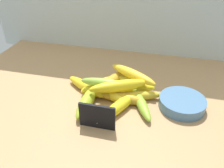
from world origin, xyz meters
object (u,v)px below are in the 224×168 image
Objects in this scene: banana_0 at (101,84)px; banana_8 at (113,81)px; banana_4 at (106,92)px; banana_5 at (133,82)px; banana_13 at (119,86)px; fruit_bowl at (182,103)px; chalkboard_sign at (97,117)px; banana_9 at (137,96)px; banana_10 at (86,86)px; banana_12 at (133,74)px; banana_11 at (104,83)px; banana_1 at (87,102)px; banana_2 at (141,103)px; banana_6 at (120,97)px; banana_7 at (119,107)px; banana_3 at (127,89)px.

banana_8 reaches higher than banana_0.
banana_5 is (8.33, 8.33, 0.11)cm from banana_4.
banana_13 is at bearing -111.31° from banana_5.
fruit_bowl is at bearing 0.19° from banana_4.
chalkboard_sign is 19.23cm from banana_9.
banana_10 reaches higher than banana_9.
banana_11 is at bearing -138.74° from banana_12.
banana_13 is (5.40, -0.62, 0.06)cm from banana_11.
fruit_bowl is 0.91× the size of banana_9.
banana_9 is (-15.45, 0.56, -0.02)cm from fruit_bowl.
banana_1 is at bearing -144.73° from banana_13.
banana_1 is at bearing -167.07° from banana_2.
banana_5 is 7.74cm from banana_8.
banana_6 is at bearing -15.35° from banana_10.
banana_1 is 0.85× the size of banana_7.
banana_13 reaches higher than banana_10.
banana_10 is at bearing -172.93° from banana_3.
banana_12 is (-2.85, 6.94, 4.32)cm from banana_9.
banana_3 is (10.21, -1.01, 0.06)cm from banana_0.
banana_11 is (-7.57, -3.86, 3.80)cm from banana_3.
fruit_bowl is at bearing 19.58° from banana_7.
banana_8 is 12.40cm from banana_9.
banana_8 is (-0.91, 23.29, -1.69)cm from chalkboard_sign.
banana_0 is 0.83× the size of banana_3.
banana_3 is 1.08× the size of banana_8.
banana_12 is (1.27, 3.89, 4.15)cm from banana_3.
banana_7 is at bearing -69.04° from banana_8.
banana_9 is (4.12, -3.06, -0.17)cm from banana_3.
banana_6 is at bearing -52.47° from banana_13.
chalkboard_sign is at bearing -60.97° from banana_10.
chalkboard_sign reaches higher than banana_0.
banana_1 is 0.88× the size of banana_12.
banana_2 is at bearing -17.34° from banana_13.
banana_5 is 0.95× the size of banana_11.
banana_6 is 0.96× the size of banana_8.
banana_8 is 1.15× the size of banana_11.
banana_7 is (10.87, 0.31, -0.23)cm from banana_1.
banana_5 is (6.77, 24.25, -1.75)cm from chalkboard_sign.
banana_7 is 15.53cm from banana_8.
banana_13 is (-6.29, -1.43, 4.03)cm from banana_9.
banana_6 is (9.00, -6.75, 0.06)cm from banana_0.
fruit_bowl is 0.76× the size of banana_12.
banana_13 is at bearing -167.22° from banana_9.
fruit_bowl is at bearing 2.27° from banana_13.
banana_11 is at bearing -14.44° from banana_10.
banana_0 is at bearing 143.14° from banana_6.
banana_4 is at bearing 95.62° from chalkboard_sign.
fruit_bowl is 0.86× the size of banana_2.
fruit_bowl is 32.08cm from banana_1.
banana_7 is 1.01× the size of banana_13.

